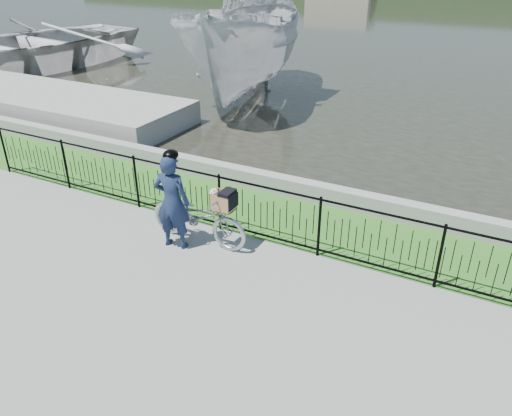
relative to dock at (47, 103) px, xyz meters
The scene contains 10 objects.
ground 11.42m from the dock, 28.81° to the right, with size 120.00×120.00×0.00m, color gray.
grass_strip 10.42m from the dock, 16.17° to the right, with size 60.00×2.00×0.01m, color #316920.
water 29.26m from the dock, 70.02° to the left, with size 120.00×120.00×0.00m, color #27271E.
quay_wall 10.18m from the dock, 10.76° to the right, with size 60.00×0.30×0.40m, color gray.
fence 10.74m from the dock, 21.31° to the right, with size 14.00×0.06×1.15m, color black, non-canonical shape.
dock is the anchor object (origin of this frame).
bicycle_rig 9.95m from the dock, 26.62° to the right, with size 1.97×0.69×1.19m.
cyclist 9.84m from the dock, 29.15° to the right, with size 0.71×0.53×1.85m.
boat_near 6.88m from the dock, 42.02° to the left, with size 5.49×9.46×5.24m.
boat_far 7.72m from the dock, 141.24° to the left, with size 8.28×10.74×2.06m.
Camera 1 is at (3.50, -5.49, 4.83)m, focal length 35.00 mm.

